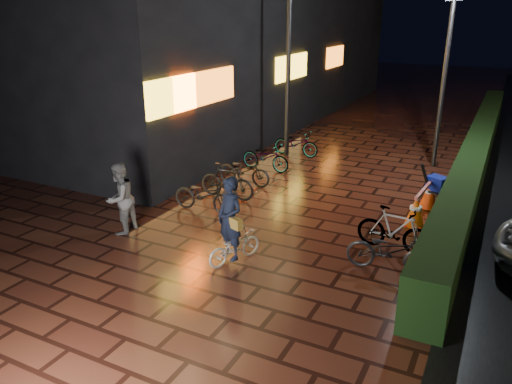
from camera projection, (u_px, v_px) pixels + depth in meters
The scene contains 11 objects.
ground at pixel (272, 243), 10.39m from camera, with size 80.00×80.00×0.00m, color #381911.
hedge at pixel (477, 150), 15.51m from camera, with size 0.70×20.00×1.00m, color black.
bystander_person at pixel (120, 199), 10.65m from camera, with size 0.76×0.59×1.57m, color #5D5E60.
storefront_block at pixel (191, 12), 22.53m from camera, with size 12.09×22.00×9.00m.
lamp_post_hedge at pixel (445, 73), 14.64m from camera, with size 0.49×0.25×5.17m.
lamp_post_sf at pixel (288, 62), 15.75m from camera, with size 0.53×0.20×5.54m.
cyclist at pixel (232, 232), 9.40m from camera, with size 0.84×1.28×1.73m.
traffic_barrier at pixel (423, 202), 11.68m from camera, with size 0.54×1.74×0.70m.
cart_assembly at pixel (436, 185), 12.12m from camera, with size 0.81×0.70×1.13m.
parked_bikes_storefront at pixel (252, 167), 14.05m from camera, with size 1.79×6.18×0.92m.
parked_bikes_hedge at pixel (392, 241), 9.51m from camera, with size 1.69×1.52×0.92m.
Camera 1 is at (3.96, -8.53, 4.55)m, focal length 35.00 mm.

